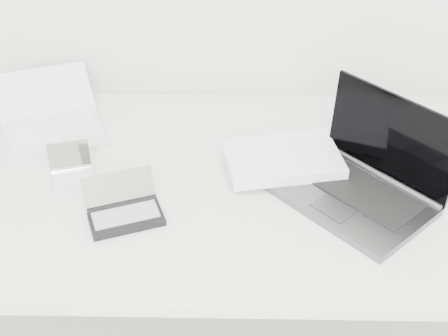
{
  "coord_description": "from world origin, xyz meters",
  "views": [
    {
      "loc": [
        -0.01,
        0.37,
        1.63
      ],
      "look_at": [
        -0.03,
        1.51,
        0.79
      ],
      "focal_mm": 50.0,
      "sensor_mm": 36.0,
      "label": 1
    }
  ],
  "objects_px": {
    "desk": "(237,194)",
    "netbook_open_white": "(51,124)",
    "laptop_large": "(329,172)",
    "palmtop_charcoal": "(124,211)"
  },
  "relations": [
    {
      "from": "desk",
      "to": "laptop_large",
      "type": "distance_m",
      "value": 0.23
    },
    {
      "from": "desk",
      "to": "laptop_large",
      "type": "bearing_deg",
      "value": -4.67
    },
    {
      "from": "laptop_large",
      "to": "palmtop_charcoal",
      "type": "xyz_separation_m",
      "value": [
        -0.46,
        -0.13,
        -0.02
      ]
    },
    {
      "from": "desk",
      "to": "palmtop_charcoal",
      "type": "xyz_separation_m",
      "value": [
        -0.25,
        -0.14,
        0.06
      ]
    },
    {
      "from": "laptop_large",
      "to": "netbook_open_white",
      "type": "bearing_deg",
      "value": -150.21
    },
    {
      "from": "desk",
      "to": "netbook_open_white",
      "type": "relative_size",
      "value": 4.2
    },
    {
      "from": "laptop_large",
      "to": "palmtop_charcoal",
      "type": "bearing_deg",
      "value": -118.02
    },
    {
      "from": "netbook_open_white",
      "to": "palmtop_charcoal",
      "type": "relative_size",
      "value": 1.96
    },
    {
      "from": "laptop_large",
      "to": "netbook_open_white",
      "type": "relative_size",
      "value": 1.33
    },
    {
      "from": "netbook_open_white",
      "to": "palmtop_charcoal",
      "type": "xyz_separation_m",
      "value": [
        0.24,
        -0.34,
        -0.01
      ]
    }
  ]
}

